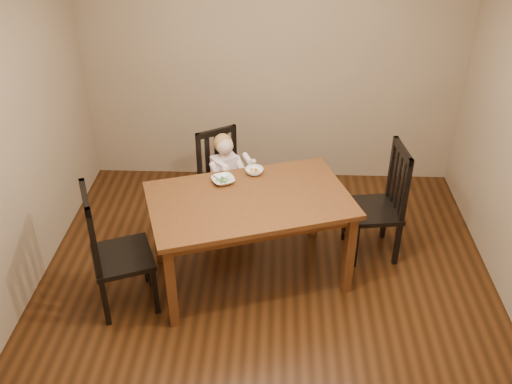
{
  "coord_description": "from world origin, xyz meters",
  "views": [
    {
      "loc": [
        0.07,
        -3.7,
        3.36
      ],
      "look_at": [
        -0.1,
        0.25,
        0.85
      ],
      "focal_mm": 40.0,
      "sensor_mm": 36.0,
      "label": 1
    }
  ],
  "objects_px": {
    "chair_left": "(114,252)",
    "toddler": "(225,173)",
    "dining_table": "(249,208)",
    "chair_child": "(223,183)",
    "bowl_veg": "(254,171)",
    "bowl_peas": "(223,180)",
    "chair_right": "(380,204)"
  },
  "relations": [
    {
      "from": "chair_child",
      "to": "chair_left",
      "type": "height_order",
      "value": "chair_left"
    },
    {
      "from": "chair_left",
      "to": "bowl_veg",
      "type": "height_order",
      "value": "chair_left"
    },
    {
      "from": "chair_child",
      "to": "bowl_veg",
      "type": "relative_size",
      "value": 6.22
    },
    {
      "from": "chair_left",
      "to": "toddler",
      "type": "distance_m",
      "value": 1.38
    },
    {
      "from": "bowl_peas",
      "to": "chair_left",
      "type": "bearing_deg",
      "value": -142.31
    },
    {
      "from": "dining_table",
      "to": "chair_child",
      "type": "xyz_separation_m",
      "value": [
        -0.29,
        0.78,
        -0.24
      ]
    },
    {
      "from": "bowl_veg",
      "to": "chair_right",
      "type": "bearing_deg",
      "value": 0.15
    },
    {
      "from": "chair_child",
      "to": "bowl_veg",
      "type": "xyz_separation_m",
      "value": [
        0.32,
        -0.38,
        0.36
      ]
    },
    {
      "from": "chair_child",
      "to": "chair_left",
      "type": "relative_size",
      "value": 0.89
    },
    {
      "from": "toddler",
      "to": "chair_left",
      "type": "bearing_deg",
      "value": 23.77
    },
    {
      "from": "bowl_veg",
      "to": "toddler",
      "type": "bearing_deg",
      "value": 130.65
    },
    {
      "from": "dining_table",
      "to": "chair_left",
      "type": "distance_m",
      "value": 1.14
    },
    {
      "from": "toddler",
      "to": "bowl_veg",
      "type": "bearing_deg",
      "value": 99.25
    },
    {
      "from": "toddler",
      "to": "bowl_veg",
      "type": "xyz_separation_m",
      "value": [
        0.29,
        -0.34,
        0.23
      ]
    },
    {
      "from": "bowl_peas",
      "to": "toddler",
      "type": "bearing_deg",
      "value": 93.43
    },
    {
      "from": "chair_child",
      "to": "chair_right",
      "type": "height_order",
      "value": "chair_right"
    },
    {
      "from": "chair_left",
      "to": "bowl_peas",
      "type": "bearing_deg",
      "value": 105.4
    },
    {
      "from": "chair_left",
      "to": "chair_right",
      "type": "relative_size",
      "value": 1.03
    },
    {
      "from": "dining_table",
      "to": "bowl_peas",
      "type": "bearing_deg",
      "value": 135.62
    },
    {
      "from": "chair_right",
      "to": "bowl_peas",
      "type": "relative_size",
      "value": 5.75
    },
    {
      "from": "chair_right",
      "to": "bowl_veg",
      "type": "xyz_separation_m",
      "value": [
        -1.13,
        -0.0,
        0.32
      ]
    },
    {
      "from": "chair_child",
      "to": "bowl_veg",
      "type": "height_order",
      "value": "chair_child"
    },
    {
      "from": "chair_left",
      "to": "dining_table",
      "type": "bearing_deg",
      "value": 88.49
    },
    {
      "from": "chair_left",
      "to": "toddler",
      "type": "relative_size",
      "value": 2.11
    },
    {
      "from": "dining_table",
      "to": "bowl_peas",
      "type": "xyz_separation_m",
      "value": [
        -0.24,
        0.23,
        0.12
      ]
    },
    {
      "from": "toddler",
      "to": "dining_table",
      "type": "bearing_deg",
      "value": 78.6
    },
    {
      "from": "dining_table",
      "to": "chair_child",
      "type": "height_order",
      "value": "chair_child"
    },
    {
      "from": "bowl_veg",
      "to": "bowl_peas",
      "type": "bearing_deg",
      "value": -147.76
    },
    {
      "from": "toddler",
      "to": "bowl_veg",
      "type": "distance_m",
      "value": 0.5
    },
    {
      "from": "chair_left",
      "to": "toddler",
      "type": "height_order",
      "value": "chair_left"
    },
    {
      "from": "dining_table",
      "to": "toddler",
      "type": "distance_m",
      "value": 0.79
    },
    {
      "from": "dining_table",
      "to": "chair_child",
      "type": "bearing_deg",
      "value": 110.7
    }
  ]
}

